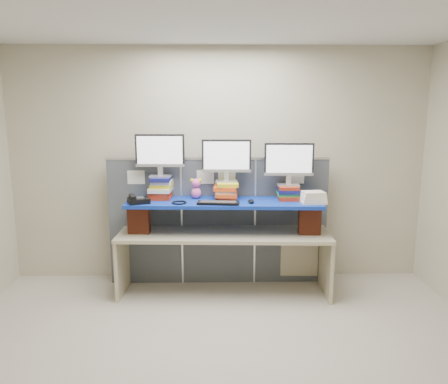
{
  "coord_description": "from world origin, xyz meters",
  "views": [
    {
      "loc": [
        -0.03,
        -3.24,
        2.11
      ],
      "look_at": [
        0.06,
        1.48,
        1.18
      ],
      "focal_mm": 35.0,
      "sensor_mm": 36.0,
      "label": 1
    }
  ],
  "objects_px": {
    "blue_board": "(224,203)",
    "monitor_right": "(289,162)",
    "monitor_center": "(226,158)",
    "keyboard": "(218,203)",
    "desk": "(224,244)",
    "monitor_left": "(160,153)",
    "desk_phone": "(138,200)"
  },
  "relations": [
    {
      "from": "desk_phone",
      "to": "desk",
      "type": "bearing_deg",
      "value": -15.12
    },
    {
      "from": "monitor_right",
      "to": "keyboard",
      "type": "distance_m",
      "value": 0.93
    },
    {
      "from": "monitor_left",
      "to": "keyboard",
      "type": "bearing_deg",
      "value": -23.33
    },
    {
      "from": "keyboard",
      "to": "desk_phone",
      "type": "height_order",
      "value": "desk_phone"
    },
    {
      "from": "blue_board",
      "to": "monitor_right",
      "type": "relative_size",
      "value": 3.89
    },
    {
      "from": "monitor_left",
      "to": "monitor_right",
      "type": "bearing_deg",
      "value": -0.0
    },
    {
      "from": "blue_board",
      "to": "monitor_right",
      "type": "bearing_deg",
      "value": 9.35
    },
    {
      "from": "monitor_center",
      "to": "desk_phone",
      "type": "relative_size",
      "value": 2.01
    },
    {
      "from": "desk_phone",
      "to": "keyboard",
      "type": "bearing_deg",
      "value": -25.4
    },
    {
      "from": "desk",
      "to": "desk_phone",
      "type": "height_order",
      "value": "desk_phone"
    },
    {
      "from": "keyboard",
      "to": "desk",
      "type": "bearing_deg",
      "value": 74.39
    },
    {
      "from": "monitor_left",
      "to": "monitor_center",
      "type": "distance_m",
      "value": 0.74
    },
    {
      "from": "monitor_left",
      "to": "monitor_center",
      "type": "bearing_deg",
      "value": -0.0
    },
    {
      "from": "desk",
      "to": "keyboard",
      "type": "distance_m",
      "value": 0.55
    },
    {
      "from": "monitor_center",
      "to": "keyboard",
      "type": "bearing_deg",
      "value": -106.42
    },
    {
      "from": "desk",
      "to": "keyboard",
      "type": "xyz_separation_m",
      "value": [
        -0.07,
        -0.16,
        0.52
      ]
    },
    {
      "from": "monitor_center",
      "to": "monitor_right",
      "type": "distance_m",
      "value": 0.7
    },
    {
      "from": "blue_board",
      "to": "monitor_center",
      "type": "bearing_deg",
      "value": 78.05
    },
    {
      "from": "desk",
      "to": "blue_board",
      "type": "xyz_separation_m",
      "value": [
        -0.0,
        -0.0,
        0.48
      ]
    },
    {
      "from": "monitor_left",
      "to": "monitor_center",
      "type": "xyz_separation_m",
      "value": [
        0.74,
        -0.03,
        -0.06
      ]
    },
    {
      "from": "monitor_center",
      "to": "desk_phone",
      "type": "xyz_separation_m",
      "value": [
        -0.96,
        -0.21,
        -0.43
      ]
    },
    {
      "from": "monitor_right",
      "to": "desk_phone",
      "type": "relative_size",
      "value": 2.01
    },
    {
      "from": "keyboard",
      "to": "desk_phone",
      "type": "distance_m",
      "value": 0.87
    },
    {
      "from": "blue_board",
      "to": "monitor_right",
      "type": "height_order",
      "value": "monitor_right"
    },
    {
      "from": "monitor_right",
      "to": "desk_phone",
      "type": "xyz_separation_m",
      "value": [
        -1.66,
        -0.18,
        -0.39
      ]
    },
    {
      "from": "monitor_right",
      "to": "monitor_left",
      "type": "bearing_deg",
      "value": 180.0
    },
    {
      "from": "blue_board",
      "to": "keyboard",
      "type": "xyz_separation_m",
      "value": [
        -0.07,
        -0.16,
        0.03
      ]
    },
    {
      "from": "desk",
      "to": "blue_board",
      "type": "bearing_deg",
      "value": -122.16
    },
    {
      "from": "blue_board",
      "to": "keyboard",
      "type": "height_order",
      "value": "keyboard"
    },
    {
      "from": "desk",
      "to": "monitor_center",
      "type": "xyz_separation_m",
      "value": [
        0.03,
        0.12,
        0.97
      ]
    },
    {
      "from": "desk",
      "to": "monitor_center",
      "type": "distance_m",
      "value": 0.97
    },
    {
      "from": "keyboard",
      "to": "monitor_right",
      "type": "bearing_deg",
      "value": 23.93
    }
  ]
}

